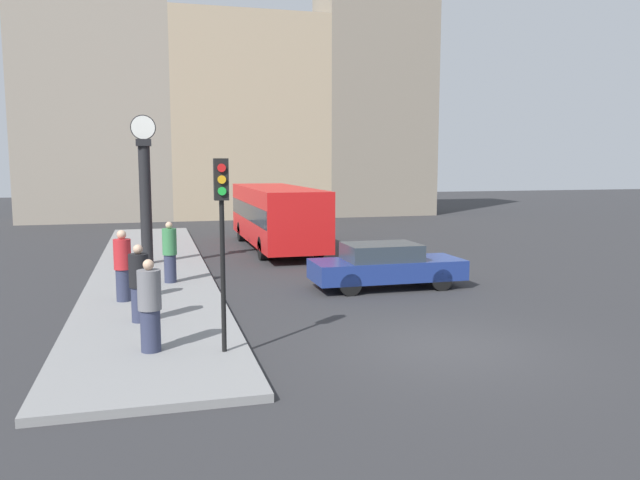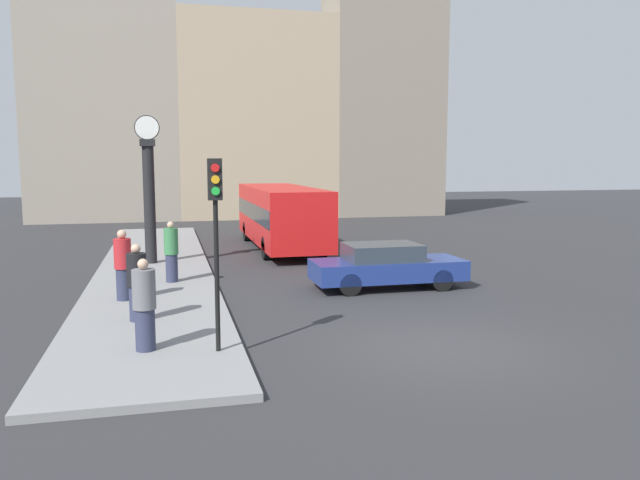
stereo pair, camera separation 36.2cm
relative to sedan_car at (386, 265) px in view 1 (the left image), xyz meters
name	(u,v)px [view 1 (the left image)]	position (x,y,z in m)	size (l,w,h in m)	color
ground_plane	(444,347)	(-0.98, -5.85, -0.67)	(120.00, 120.00, 0.00)	#2D2D30
sidewalk_corner	(151,269)	(-6.67, 4.73, -0.60)	(3.66, 25.15, 0.15)	gray
building_row	(243,102)	(-0.55, 25.09, 6.95)	(26.93, 5.00, 17.61)	gray
sedan_car	(386,265)	(0.00, 0.00, 0.00)	(4.45, 1.72, 1.32)	navy
bus_distant	(276,213)	(-1.49, 9.08, 0.84)	(2.48, 9.48, 2.63)	red
traffic_light_near	(222,214)	(-5.33, -5.47, 2.06)	(0.26, 0.24, 3.61)	black
street_clock	(145,194)	(-6.79, 5.53, 1.91)	(0.85, 0.52, 5.14)	black
pedestrian_red_top	(123,266)	(-7.34, -0.48, 0.37)	(0.43, 0.43, 1.83)	#2D334C
pedestrian_grey_jacket	(150,306)	(-6.67, -5.10, 0.34)	(0.44, 0.44, 1.76)	#2D334C
pedestrian_black_jacket	(139,284)	(-6.90, -2.76, 0.33)	(0.43, 0.43, 1.74)	#2D334C
pedestrian_green_hoodie	(170,252)	(-6.11, 1.76, 0.37)	(0.42, 0.42, 1.80)	#2D334C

